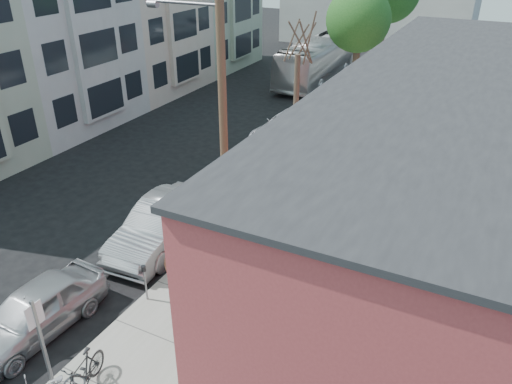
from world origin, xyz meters
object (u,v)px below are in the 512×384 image
at_px(sign_post, 41,339).
at_px(parking_meter_far, 282,156).
at_px(patio_chair_b, 242,352).
at_px(patio_chair_a, 241,355).
at_px(parking_meter_near, 145,277).
at_px(car_2, 237,170).
at_px(car_3, 287,129).
at_px(cyclist, 199,304).
at_px(tree_leafy_mid, 358,20).
at_px(bus, 320,59).
at_px(patron_grey, 277,289).
at_px(car_0, 35,311).
at_px(tree_bare, 295,118).
at_px(utility_pole_near, 221,94).
at_px(patron_green, 211,372).
at_px(car_1, 163,224).
at_px(parked_bike_a, 83,375).

relative_size(sign_post, parking_meter_far, 2.26).
bearing_deg(patio_chair_b, patio_chair_a, -108.86).
relative_size(sign_post, parking_meter_near, 2.26).
xyz_separation_m(parking_meter_near, car_2, (-1.45, 8.41, -0.30)).
bearing_deg(parking_meter_far, car_3, 110.21).
xyz_separation_m(patio_chair_a, cyclist, (-1.74, 0.82, 0.38)).
relative_size(tree_leafy_mid, bus, 0.65).
distance_m(parking_meter_far, patron_grey, 9.57).
bearing_deg(parking_meter_near, car_0, -130.36).
bearing_deg(parking_meter_far, tree_bare, 8.02).
bearing_deg(car_3, parking_meter_far, -65.85).
bearing_deg(patio_chair_b, parking_meter_near, 140.77).
relative_size(utility_pole_near, car_0, 2.32).
bearing_deg(patron_green, patio_chair_a, -177.20).
xyz_separation_m(parking_meter_far, car_1, (-1.45, -7.13, -0.13)).
bearing_deg(utility_pole_near, tree_bare, 85.79).
distance_m(patron_grey, car_2, 8.88).
xyz_separation_m(parking_meter_near, parked_bike_a, (0.80, -3.43, -0.29)).
relative_size(parking_meter_far, utility_pole_near, 0.12).
bearing_deg(sign_post, patio_chair_a, 35.74).
bearing_deg(patron_green, cyclist, -132.30).
height_order(utility_pole_near, patio_chair_b, utility_pole_near).
xyz_separation_m(parking_meter_far, patron_grey, (3.77, -8.80, 0.02)).
relative_size(sign_post, patron_green, 1.48).
height_order(parking_meter_far, bus, bus).
distance_m(patio_chair_a, bus, 28.82).
distance_m(utility_pole_near, parked_bike_a, 9.29).
bearing_deg(bus, patio_chair_a, -72.28).
bearing_deg(car_1, car_3, 86.37).
bearing_deg(car_0, cyclist, 29.89).
relative_size(tree_leafy_mid, car_0, 1.73).
bearing_deg(sign_post, cyclist, 60.38).
bearing_deg(patio_chair_b, car_3, 84.53).
distance_m(patio_chair_b, car_0, 6.00).
bearing_deg(car_3, parked_bike_a, -78.71).
relative_size(patron_green, car_2, 0.40).
relative_size(tree_bare, bus, 0.48).
relative_size(car_1, bus, 0.46).
bearing_deg(car_1, patron_green, -48.75).
bearing_deg(car_2, cyclist, -65.59).
bearing_deg(patron_green, car_3, -153.22).
relative_size(parking_meter_far, patio_chair_b, 1.41).
bearing_deg(cyclist, car_2, -44.33).
relative_size(tree_leafy_mid, car_1, 1.43).
bearing_deg(sign_post, patio_chair_b, 36.92).
bearing_deg(car_3, tree_bare, -58.68).
height_order(utility_pole_near, tree_leafy_mid, utility_pole_near).
bearing_deg(bus, patron_grey, -71.01).
height_order(utility_pole_near, tree_bare, utility_pole_near).
xyz_separation_m(utility_pole_near, patio_chair_b, (3.69, -5.52, -4.82)).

